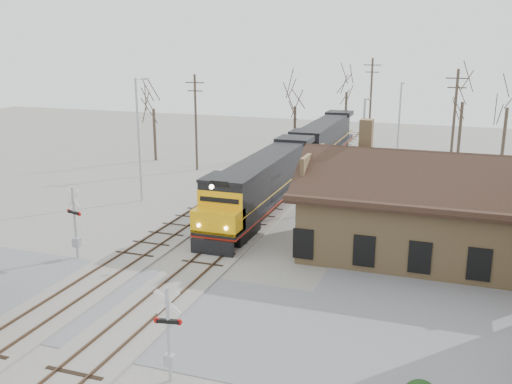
% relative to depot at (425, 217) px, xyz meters
% --- Properties ---
extents(ground, '(140.00, 140.00, 0.00)m').
position_rel_depot_xyz_m(ground, '(-11.99, -12.00, -2.41)').
color(ground, gray).
rests_on(ground, ground).
extents(road, '(60.00, 9.00, 0.03)m').
position_rel_depot_xyz_m(road, '(-11.99, -12.00, -2.39)').
color(road, slate).
rests_on(road, ground).
extents(track_main, '(3.40, 90.00, 0.24)m').
position_rel_depot_xyz_m(track_main, '(-11.99, 3.00, -2.34)').
color(track_main, gray).
rests_on(track_main, ground).
extents(track_siding, '(3.40, 90.00, 0.24)m').
position_rel_depot_xyz_m(track_siding, '(-16.49, 3.00, -2.34)').
color(track_siding, gray).
rests_on(track_siding, ground).
extents(depot, '(15.20, 9.31, 7.90)m').
position_rel_depot_xyz_m(depot, '(0.00, 0.00, 0.00)').
color(depot, '#9B7C50').
rests_on(depot, ground).
extents(locomotive_lead, '(2.97, 19.92, 4.42)m').
position_rel_depot_xyz_m(locomotive_lead, '(-11.99, 4.78, -0.08)').
color(locomotive_lead, black).
rests_on(locomotive_lead, ground).
extents(locomotive_trailing, '(2.97, 19.92, 4.18)m').
position_rel_depot_xyz_m(locomotive_trailing, '(-11.99, 24.98, -0.08)').
color(locomotive_trailing, black).
rests_on(locomotive_trailing, ground).
extents(crossbuck_near, '(1.10, 0.31, 3.86)m').
position_rel_depot_xyz_m(crossbuck_near, '(-8.29, -17.06, -0.58)').
color(crossbuck_near, '#A5A8AD').
rests_on(crossbuck_near, ground).
extents(crossbuck_far, '(1.22, 0.45, 4.38)m').
position_rel_depot_xyz_m(crossbuck_far, '(-19.54, -7.41, -0.37)').
color(crossbuck_far, '#A5A8AD').
rests_on(crossbuck_far, ground).
extents(streetlight_a, '(0.25, 2.04, 9.88)m').
position_rel_depot_xyz_m(streetlight_a, '(-22.39, 5.14, 3.08)').
color(streetlight_a, '#A5A8AD').
rests_on(streetlight_a, ground).
extents(streetlight_b, '(0.25, 2.04, 8.43)m').
position_rel_depot_xyz_m(streetlight_b, '(-5.34, 9.53, 2.34)').
color(streetlight_b, '#A5A8AD').
rests_on(streetlight_b, ground).
extents(streetlight_c, '(0.25, 2.04, 8.58)m').
position_rel_depot_xyz_m(streetlight_c, '(-4.19, 25.92, 2.42)').
color(streetlight_c, '#A5A8AD').
rests_on(streetlight_c, ground).
extents(utility_pole_a, '(2.00, 0.24, 9.50)m').
position_rel_depot_xyz_m(utility_pole_a, '(-23.04, 17.03, 2.57)').
color(utility_pole_a, '#382D23').
rests_on(utility_pole_a, ground).
extents(utility_pole_b, '(2.00, 0.24, 10.75)m').
position_rel_depot_xyz_m(utility_pole_b, '(-8.28, 33.57, 3.20)').
color(utility_pole_b, '#382D23').
rests_on(utility_pole_b, ground).
extents(utility_pole_c, '(2.00, 0.24, 10.29)m').
position_rel_depot_xyz_m(utility_pole_c, '(1.12, 19.04, 2.97)').
color(utility_pole_c, '#382D23').
rests_on(utility_pole_c, ground).
extents(tree_a, '(3.75, 3.75, 9.18)m').
position_rel_depot_xyz_m(tree_a, '(-29.34, 19.93, 4.12)').
color(tree_a, '#382D23').
rests_on(tree_a, ground).
extents(tree_b, '(3.75, 3.75, 9.18)m').
position_rel_depot_xyz_m(tree_b, '(-15.68, 27.23, 4.12)').
color(tree_b, '#382D23').
rests_on(tree_b, ground).
extents(tree_c, '(4.28, 4.28, 10.48)m').
position_rel_depot_xyz_m(tree_c, '(-11.95, 37.98, 5.06)').
color(tree_c, '#382D23').
rests_on(tree_c, ground).
extents(tree_d, '(4.40, 4.40, 10.78)m').
position_rel_depot_xyz_m(tree_d, '(1.79, 28.10, 5.27)').
color(tree_d, '#382D23').
rests_on(tree_d, ground).
extents(tree_e, '(4.30, 4.30, 10.52)m').
position_rel_depot_xyz_m(tree_e, '(5.85, 25.56, 5.09)').
color(tree_e, '#382D23').
rests_on(tree_e, ground).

